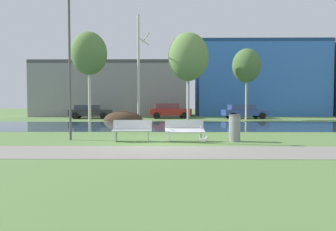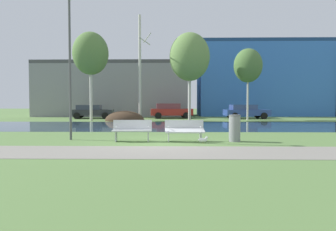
{
  "view_description": "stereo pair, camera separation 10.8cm",
  "coord_description": "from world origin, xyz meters",
  "px_view_note": "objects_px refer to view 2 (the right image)",
  "views": [
    {
      "loc": [
        0.53,
        -12.04,
        1.58
      ],
      "look_at": [
        0.38,
        0.98,
        1.04
      ],
      "focal_mm": 32.87,
      "sensor_mm": 36.0,
      "label": 1
    },
    {
      "loc": [
        0.64,
        -12.03,
        1.58
      ],
      "look_at": [
        0.38,
        0.98,
        1.04
      ],
      "focal_mm": 32.87,
      "sensor_mm": 36.0,
      "label": 2
    }
  ],
  "objects_px": {
    "bench_left": "(132,130)",
    "seagull": "(203,140)",
    "bench_right": "(185,130)",
    "trash_bin": "(235,128)",
    "parked_hatch_third_blue": "(246,111)",
    "parked_sedan_second_red": "(171,110)",
    "parked_van_nearest_dark": "(92,111)",
    "streetlamp": "(70,44)"
  },
  "relations": [
    {
      "from": "bench_left",
      "to": "trash_bin",
      "type": "height_order",
      "value": "trash_bin"
    },
    {
      "from": "trash_bin",
      "to": "parked_sedan_second_red",
      "type": "xyz_separation_m",
      "value": [
        -2.82,
        18.71,
        0.23
      ]
    },
    {
      "from": "trash_bin",
      "to": "parked_van_nearest_dark",
      "type": "distance_m",
      "value": 21.06
    },
    {
      "from": "bench_right",
      "to": "trash_bin",
      "type": "distance_m",
      "value": 2.04
    },
    {
      "from": "bench_right",
      "to": "parked_van_nearest_dark",
      "type": "relative_size",
      "value": 0.38
    },
    {
      "from": "parked_van_nearest_dark",
      "to": "parked_sedan_second_red",
      "type": "height_order",
      "value": "parked_sedan_second_red"
    },
    {
      "from": "bench_left",
      "to": "seagull",
      "type": "bearing_deg",
      "value": -10.51
    },
    {
      "from": "bench_right",
      "to": "trash_bin",
      "type": "relative_size",
      "value": 1.49
    },
    {
      "from": "trash_bin",
      "to": "parked_hatch_third_blue",
      "type": "relative_size",
      "value": 0.24
    },
    {
      "from": "bench_left",
      "to": "bench_right",
      "type": "relative_size",
      "value": 1.0
    },
    {
      "from": "bench_right",
      "to": "parked_hatch_third_blue",
      "type": "distance_m",
      "value": 19.17
    },
    {
      "from": "trash_bin",
      "to": "parked_van_nearest_dark",
      "type": "height_order",
      "value": "parked_van_nearest_dark"
    },
    {
      "from": "trash_bin",
      "to": "streetlamp",
      "type": "relative_size",
      "value": 0.18
    },
    {
      "from": "bench_left",
      "to": "seagull",
      "type": "xyz_separation_m",
      "value": [
        2.86,
        -0.53,
        -0.34
      ]
    },
    {
      "from": "seagull",
      "to": "streetlamp",
      "type": "bearing_deg",
      "value": 169.67
    },
    {
      "from": "bench_right",
      "to": "parked_sedan_second_red",
      "type": "height_order",
      "value": "parked_sedan_second_red"
    },
    {
      "from": "seagull",
      "to": "parked_sedan_second_red",
      "type": "relative_size",
      "value": 0.1
    },
    {
      "from": "bench_left",
      "to": "streetlamp",
      "type": "xyz_separation_m",
      "value": [
        -2.7,
        0.48,
        3.59
      ]
    },
    {
      "from": "bench_right",
      "to": "parked_van_nearest_dark",
      "type": "distance_m",
      "value": 20.09
    },
    {
      "from": "seagull",
      "to": "parked_hatch_third_blue",
      "type": "bearing_deg",
      "value": 72.19
    },
    {
      "from": "seagull",
      "to": "parked_hatch_third_blue",
      "type": "xyz_separation_m",
      "value": [
        5.95,
        18.5,
        0.61
      ]
    },
    {
      "from": "seagull",
      "to": "parked_van_nearest_dark",
      "type": "xyz_separation_m",
      "value": [
        -9.41,
        18.64,
        0.6
      ]
    },
    {
      "from": "bench_left",
      "to": "streetlamp",
      "type": "distance_m",
      "value": 4.52
    },
    {
      "from": "bench_right",
      "to": "parked_hatch_third_blue",
      "type": "bearing_deg",
      "value": 69.68
    },
    {
      "from": "trash_bin",
      "to": "parked_sedan_second_red",
      "type": "distance_m",
      "value": 18.93
    },
    {
      "from": "parked_van_nearest_dark",
      "to": "parked_hatch_third_blue",
      "type": "height_order",
      "value": "parked_hatch_third_blue"
    },
    {
      "from": "seagull",
      "to": "parked_sedan_second_red",
      "type": "distance_m",
      "value": 19.31
    },
    {
      "from": "bench_right",
      "to": "streetlamp",
      "type": "relative_size",
      "value": 0.26
    },
    {
      "from": "parked_hatch_third_blue",
      "to": "parked_van_nearest_dark",
      "type": "bearing_deg",
      "value": 179.5
    },
    {
      "from": "bench_right",
      "to": "bench_left",
      "type": "bearing_deg",
      "value": -180.0
    },
    {
      "from": "bench_left",
      "to": "trash_bin",
      "type": "xyz_separation_m",
      "value": [
        4.19,
        0.0,
        0.09
      ]
    },
    {
      "from": "bench_right",
      "to": "parked_hatch_third_blue",
      "type": "height_order",
      "value": "parked_hatch_third_blue"
    },
    {
      "from": "seagull",
      "to": "parked_van_nearest_dark",
      "type": "bearing_deg",
      "value": 116.78
    },
    {
      "from": "streetlamp",
      "to": "bench_left",
      "type": "bearing_deg",
      "value": -10.14
    },
    {
      "from": "trash_bin",
      "to": "bench_right",
      "type": "bearing_deg",
      "value": -179.97
    },
    {
      "from": "bench_right",
      "to": "streetlamp",
      "type": "xyz_separation_m",
      "value": [
        -4.85,
        0.48,
        3.59
      ]
    },
    {
      "from": "seagull",
      "to": "parked_sedan_second_red",
      "type": "bearing_deg",
      "value": 94.42
    },
    {
      "from": "bench_right",
      "to": "seagull",
      "type": "distance_m",
      "value": 0.95
    },
    {
      "from": "bench_left",
      "to": "seagull",
      "type": "height_order",
      "value": "bench_left"
    },
    {
      "from": "seagull",
      "to": "parked_sedan_second_red",
      "type": "height_order",
      "value": "parked_sedan_second_red"
    },
    {
      "from": "bench_left",
      "to": "parked_hatch_third_blue",
      "type": "bearing_deg",
      "value": 63.91
    },
    {
      "from": "trash_bin",
      "to": "streetlamp",
      "type": "bearing_deg",
      "value": 175.99
    }
  ]
}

